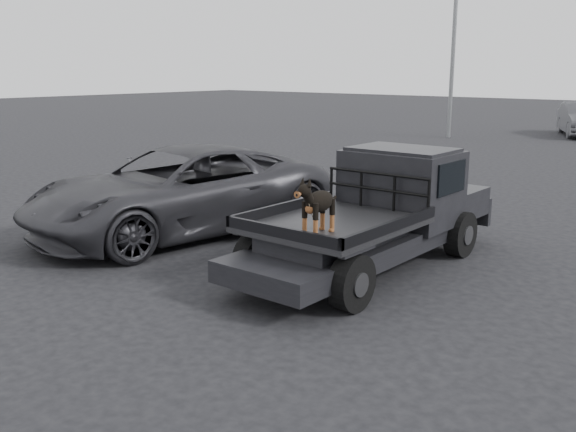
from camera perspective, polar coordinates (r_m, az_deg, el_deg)
The scene contains 6 objects.
ground at distance 8.82m, azimuth -2.39°, elevation -7.31°, with size 120.00×120.00×0.00m, color black.
flatbed_ute at distance 10.07m, azimuth 7.21°, elevation -2.06°, with size 2.00×5.40×0.92m, color black, non-canonical shape.
ute_cab at distance 10.68m, azimuth 10.09°, elevation 3.65°, with size 1.72×1.30×0.88m, color black, non-canonical shape.
headache_rack at distance 10.07m, azimuth 7.94°, elevation 2.21°, with size 1.80×0.08×0.55m, color black, non-canonical shape.
dog at distance 8.44m, azimuth 2.73°, elevation 0.89°, with size 0.32×0.60×0.74m, color black, non-canonical shape.
parked_suv at distance 12.21m, azimuth -9.58°, elevation 2.23°, with size 2.70×5.86×1.63m, color #303035.
Camera 1 is at (5.54, -6.13, 3.07)m, focal length 40.00 mm.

